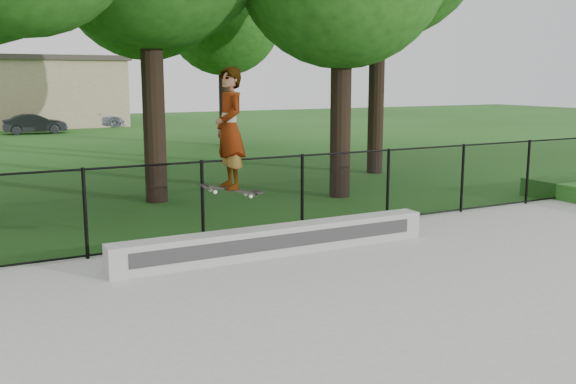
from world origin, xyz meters
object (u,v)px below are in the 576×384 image
grind_ledge (278,240)px  skater_airborne (230,130)px  car_b (35,124)px  car_c (92,118)px

grind_ledge → skater_airborne: (-0.86, -0.08, 1.87)m
grind_ledge → car_b: 27.72m
car_b → car_c: 4.99m
skater_airborne → grind_ledge: bearing=5.5°
grind_ledge → car_c: (3.00, 31.10, 0.29)m
car_b → car_c: bearing=-45.6°
skater_airborne → car_b: bearing=89.6°
car_c → skater_airborne: skater_airborne is taller
car_b → skater_airborne: skater_airborne is taller
car_b → grind_ledge: bearing=-177.0°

